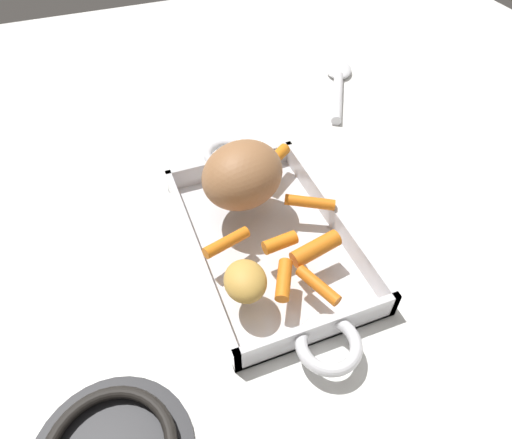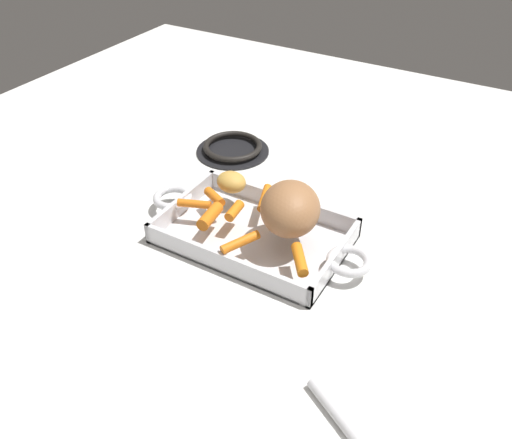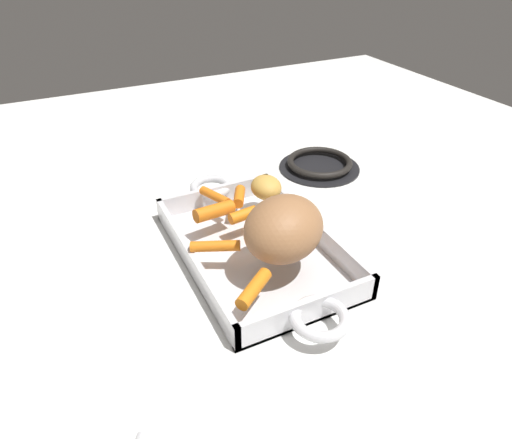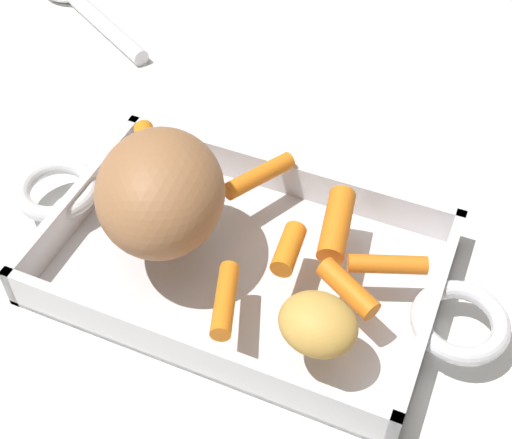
# 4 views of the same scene
# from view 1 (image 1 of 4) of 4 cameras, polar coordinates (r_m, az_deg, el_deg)

# --- Properties ---
(ground_plane) EXTENTS (1.82, 1.82, 0.00)m
(ground_plane) POSITION_cam_1_polar(r_m,az_deg,el_deg) (0.62, 1.47, -3.25)
(ground_plane) COLOR white
(roasting_dish) EXTENTS (0.43, 0.21, 0.04)m
(roasting_dish) POSITION_cam_1_polar(r_m,az_deg,el_deg) (0.61, 1.50, -2.49)
(roasting_dish) COLOR silver
(roasting_dish) RESTS_ON ground_plane
(pork_roast) EXTENTS (0.14, 0.15, 0.09)m
(pork_roast) POSITION_cam_1_polar(r_m,az_deg,el_deg) (0.60, -1.74, 5.74)
(pork_roast) COLOR #A06C44
(pork_roast) RESTS_ON roasting_dish
(baby_carrot_northeast) EXTENTS (0.05, 0.04, 0.02)m
(baby_carrot_northeast) POSITION_cam_1_polar(r_m,az_deg,el_deg) (0.53, 3.58, -7.73)
(baby_carrot_northeast) COLOR orange
(baby_carrot_northeast) RESTS_ON roasting_dish
(baby_carrot_northwest) EXTENTS (0.06, 0.04, 0.01)m
(baby_carrot_northwest) POSITION_cam_1_polar(r_m,az_deg,el_deg) (0.53, 7.95, -8.33)
(baby_carrot_northwest) COLOR orange
(baby_carrot_northwest) RESTS_ON roasting_dish
(baby_carrot_short) EXTENTS (0.03, 0.07, 0.03)m
(baby_carrot_short) POSITION_cam_1_polar(r_m,az_deg,el_deg) (0.56, 7.64, -3.72)
(baby_carrot_short) COLOR orange
(baby_carrot_short) RESTS_ON roasting_dish
(baby_carrot_long) EXTENTS (0.04, 0.07, 0.02)m
(baby_carrot_long) POSITION_cam_1_polar(r_m,az_deg,el_deg) (0.56, -3.79, -2.94)
(baby_carrot_long) COLOR orange
(baby_carrot_long) RESTS_ON roasting_dish
(baby_carrot_center_left) EXTENTS (0.05, 0.07, 0.02)m
(baby_carrot_center_left) POSITION_cam_1_polar(r_m,az_deg,el_deg) (0.62, 6.88, 2.21)
(baby_carrot_center_left) COLOR orange
(baby_carrot_center_left) RESTS_ON roasting_dish
(baby_carrot_southeast) EXTENTS (0.05, 0.06, 0.02)m
(baby_carrot_southeast) POSITION_cam_1_polar(r_m,az_deg,el_deg) (0.68, 2.39, 7.77)
(baby_carrot_southeast) COLOR orange
(baby_carrot_southeast) RESTS_ON roasting_dish
(baby_carrot_southwest) EXTENTS (0.02, 0.05, 0.02)m
(baby_carrot_southwest) POSITION_cam_1_polar(r_m,az_deg,el_deg) (0.56, 3.39, -2.87)
(baby_carrot_southwest) COLOR orange
(baby_carrot_southwest) RESTS_ON roasting_dish
(potato_golden_small) EXTENTS (0.06, 0.06, 0.04)m
(potato_golden_small) POSITION_cam_1_polar(r_m,az_deg,el_deg) (0.51, -1.38, -7.88)
(potato_golden_small) COLOR gold
(potato_golden_small) RESTS_ON roasting_dish
(serving_spoon) EXTENTS (0.22, 0.14, 0.02)m
(serving_spoon) POSITION_cam_1_polar(r_m,az_deg,el_deg) (0.96, 10.49, 16.97)
(serving_spoon) COLOR white
(serving_spoon) RESTS_ON ground_plane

